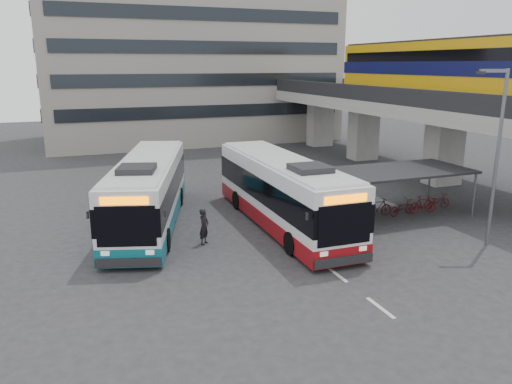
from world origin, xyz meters
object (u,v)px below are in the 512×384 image
object	(u,v)px
bus_main	(282,192)
lamp_post	(496,148)
pedestrian	(204,227)
bus_teal	(149,192)

from	to	relation	value
bus_main	lamp_post	size ratio (longest dim) A/B	1.60
pedestrian	lamp_post	bearing A→B (deg)	-69.68
pedestrian	bus_main	bearing A→B (deg)	-31.96
bus_main	pedestrian	bearing A→B (deg)	-162.78
pedestrian	lamp_post	world-z (taller)	lamp_post
bus_teal	pedestrian	xyz separation A→B (m)	(1.86, -3.89, -0.88)
lamp_post	pedestrian	bearing A→B (deg)	178.80
bus_main	pedestrian	size ratio (longest dim) A/B	7.54
pedestrian	bus_teal	bearing A→B (deg)	67.09
bus_teal	pedestrian	size ratio (longest dim) A/B	7.59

